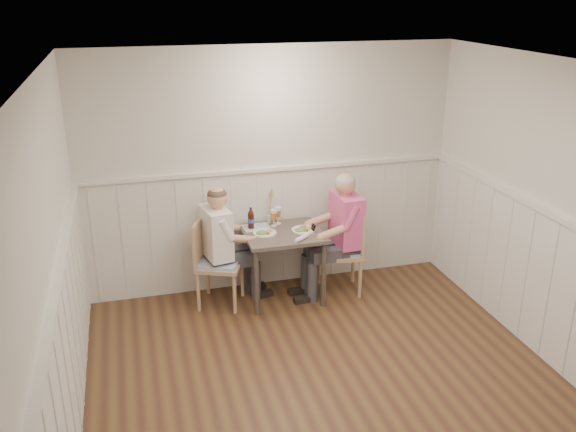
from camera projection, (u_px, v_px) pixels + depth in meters
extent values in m
plane|color=#462A1C|center=(338.00, 402.00, 4.89)|extent=(4.50, 4.50, 0.00)
cube|color=silver|center=(270.00, 170.00, 6.46)|extent=(4.00, 0.04, 2.60)
cube|color=silver|center=(52.00, 289.00, 3.93)|extent=(0.04, 4.50, 2.60)
cube|color=white|center=(350.00, 75.00, 3.97)|extent=(4.00, 4.50, 0.02)
cube|color=silver|center=(271.00, 228.00, 6.67)|extent=(3.98, 0.03, 1.30)
cube|color=silver|center=(68.00, 373.00, 4.17)|extent=(0.03, 4.48, 1.30)
cube|color=silver|center=(562.00, 299.00, 5.14)|extent=(0.03, 4.48, 1.30)
cube|color=silver|center=(271.00, 169.00, 6.42)|extent=(3.98, 0.06, 0.04)
cube|color=silver|center=(57.00, 285.00, 3.93)|extent=(0.06, 4.48, 0.04)
cube|color=silver|center=(574.00, 226.00, 4.90)|extent=(0.06, 4.48, 0.04)
cube|color=#493E39|center=(283.00, 234.00, 6.29)|extent=(0.80, 0.70, 0.04)
cylinder|color=#3F3833|center=(257.00, 283.00, 6.07)|extent=(0.05, 0.05, 0.71)
cylinder|color=#3F3833|center=(245.00, 259.00, 6.61)|extent=(0.05, 0.05, 0.71)
cylinder|color=#3F3833|center=(324.00, 275.00, 6.24)|extent=(0.05, 0.05, 0.71)
cylinder|color=#3F3833|center=(307.00, 252.00, 6.78)|extent=(0.05, 0.05, 0.71)
cube|color=tan|center=(340.00, 252.00, 6.53)|extent=(0.52, 0.52, 0.04)
cube|color=#5174AA|center=(340.00, 249.00, 6.51)|extent=(0.46, 0.46, 0.03)
cube|color=tan|center=(359.00, 230.00, 6.45)|extent=(0.11, 0.45, 0.47)
cylinder|color=tan|center=(360.00, 279.00, 6.45)|extent=(0.04, 0.04, 0.44)
cylinder|color=tan|center=(324.00, 281.00, 6.42)|extent=(0.04, 0.04, 0.44)
cylinder|color=tan|center=(353.00, 264.00, 6.80)|extent=(0.04, 0.04, 0.44)
cylinder|color=tan|center=(319.00, 265.00, 6.77)|extent=(0.04, 0.04, 0.44)
cube|color=tan|center=(220.00, 264.00, 6.26)|extent=(0.58, 0.58, 0.04)
cube|color=#5174AA|center=(220.00, 261.00, 6.25)|extent=(0.52, 0.52, 0.03)
cube|color=tan|center=(200.00, 241.00, 6.19)|extent=(0.20, 0.42, 0.46)
cylinder|color=tan|center=(208.00, 276.00, 6.54)|extent=(0.04, 0.04, 0.43)
cylinder|color=tan|center=(242.00, 278.00, 6.49)|extent=(0.04, 0.04, 0.43)
cylinder|color=tan|center=(198.00, 292.00, 6.19)|extent=(0.04, 0.04, 0.43)
cylinder|color=tan|center=(235.00, 294.00, 6.14)|extent=(0.04, 0.04, 0.43)
cube|color=#3F3F47|center=(343.00, 273.00, 6.59)|extent=(0.45, 0.42, 0.45)
cube|color=#3F3F47|center=(326.00, 251.00, 6.43)|extent=(0.43, 0.38, 0.13)
cube|color=#F55AA2|center=(345.00, 220.00, 6.37)|extent=(0.26, 0.45, 0.55)
sphere|color=tan|center=(346.00, 184.00, 6.23)|extent=(0.22, 0.22, 0.22)
sphere|color=#A5A5A0|center=(346.00, 181.00, 6.22)|extent=(0.21, 0.21, 0.21)
cube|color=black|center=(313.00, 223.00, 6.27)|extent=(0.02, 0.07, 0.13)
cube|color=#3F3F47|center=(220.00, 284.00, 6.36)|extent=(0.48, 0.45, 0.42)
cube|color=#3F3F47|center=(236.00, 257.00, 6.35)|extent=(0.46, 0.41, 0.12)
cube|color=white|center=(218.00, 232.00, 6.16)|extent=(0.31, 0.45, 0.52)
sphere|color=tan|center=(216.00, 198.00, 6.02)|extent=(0.21, 0.21, 0.21)
sphere|color=#4C3828|center=(216.00, 195.00, 6.01)|extent=(0.20, 0.20, 0.20)
cylinder|color=white|center=(303.00, 230.00, 6.32)|extent=(0.25, 0.25, 0.02)
ellipsoid|color=#3F722D|center=(301.00, 228.00, 6.27)|extent=(0.12, 0.10, 0.05)
sphere|color=tan|center=(308.00, 227.00, 6.33)|extent=(0.03, 0.03, 0.03)
cube|color=#934F47|center=(304.00, 227.00, 6.37)|extent=(0.07, 0.05, 0.01)
cylinder|color=white|center=(308.00, 225.00, 6.38)|extent=(0.05, 0.05, 0.03)
cylinder|color=white|center=(265.00, 233.00, 6.24)|extent=(0.24, 0.24, 0.02)
ellipsoid|color=#3F722D|center=(262.00, 231.00, 6.20)|extent=(0.12, 0.10, 0.05)
sphere|color=tan|center=(270.00, 230.00, 6.26)|extent=(0.03, 0.03, 0.03)
cylinder|color=silver|center=(278.00, 223.00, 6.50)|extent=(0.07, 0.07, 0.01)
cylinder|color=silver|center=(278.00, 220.00, 6.49)|extent=(0.01, 0.01, 0.08)
cone|color=orange|center=(278.00, 213.00, 6.46)|extent=(0.08, 0.08, 0.07)
cylinder|color=silver|center=(278.00, 209.00, 6.44)|extent=(0.08, 0.08, 0.03)
cylinder|color=silver|center=(274.00, 226.00, 6.44)|extent=(0.06, 0.06, 0.01)
cylinder|color=silver|center=(274.00, 222.00, 6.43)|extent=(0.01, 0.01, 0.08)
cone|color=orange|center=(274.00, 216.00, 6.40)|extent=(0.07, 0.07, 0.07)
cylinder|color=silver|center=(274.00, 211.00, 6.38)|extent=(0.07, 0.07, 0.03)
cylinder|color=black|center=(251.00, 221.00, 6.35)|extent=(0.06, 0.06, 0.17)
cone|color=black|center=(251.00, 212.00, 6.31)|extent=(0.06, 0.06, 0.04)
cylinder|color=black|center=(251.00, 209.00, 6.30)|extent=(0.03, 0.03, 0.03)
cylinder|color=#3543A0|center=(251.00, 221.00, 6.35)|extent=(0.07, 0.07, 0.04)
cylinder|color=white|center=(301.00, 238.00, 6.08)|extent=(0.18, 0.15, 0.04)
cylinder|color=silver|center=(269.00, 219.00, 6.51)|extent=(0.05, 0.05, 0.08)
cylinder|color=tan|center=(269.00, 206.00, 6.46)|extent=(0.03, 0.03, 0.28)
cone|color=tan|center=(269.00, 191.00, 6.40)|extent=(0.04, 0.04, 0.10)
cube|color=#5174AA|center=(256.00, 227.00, 6.40)|extent=(0.29, 0.23, 0.01)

